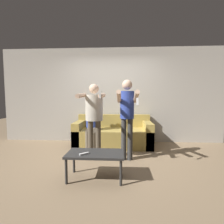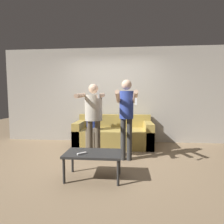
{
  "view_description": "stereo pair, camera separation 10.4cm",
  "coord_description": "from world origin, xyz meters",
  "px_view_note": "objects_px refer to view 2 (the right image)",
  "views": [
    {
      "loc": [
        0.32,
        -3.44,
        1.29
      ],
      "look_at": [
        0.08,
        0.61,
        0.95
      ],
      "focal_mm": 28.0,
      "sensor_mm": 36.0,
      "label": 1
    },
    {
      "loc": [
        0.42,
        -3.43,
        1.29
      ],
      "look_at": [
        0.08,
        0.61,
        0.95
      ],
      "focal_mm": 28.0,
      "sensor_mm": 36.0,
      "label": 2
    }
  ],
  "objects_px": {
    "couch": "(114,135)",
    "person_standing_right": "(126,111)",
    "remote_on_table": "(82,153)",
    "person_seated": "(93,122)",
    "person_standing_left": "(93,112)",
    "coffee_table": "(93,155)"
  },
  "relations": [
    {
      "from": "remote_on_table",
      "to": "person_standing_right",
      "type": "bearing_deg",
      "value": 54.42
    },
    {
      "from": "person_standing_left",
      "to": "remote_on_table",
      "type": "height_order",
      "value": "person_standing_left"
    },
    {
      "from": "couch",
      "to": "person_standing_left",
      "type": "xyz_separation_m",
      "value": [
        -0.34,
        -1.08,
        0.71
      ]
    },
    {
      "from": "person_seated",
      "to": "person_standing_right",
      "type": "bearing_deg",
      "value": -45.34
    },
    {
      "from": "person_seated",
      "to": "coffee_table",
      "type": "distance_m",
      "value": 1.77
    },
    {
      "from": "couch",
      "to": "remote_on_table",
      "type": "bearing_deg",
      "value": -99.51
    },
    {
      "from": "person_standing_right",
      "to": "remote_on_table",
      "type": "relative_size",
      "value": 11.92
    },
    {
      "from": "person_standing_left",
      "to": "person_standing_right",
      "type": "distance_m",
      "value": 0.67
    },
    {
      "from": "person_seated",
      "to": "remote_on_table",
      "type": "relative_size",
      "value": 8.5
    },
    {
      "from": "person_standing_left",
      "to": "couch",
      "type": "bearing_deg",
      "value": 72.64
    },
    {
      "from": "person_standing_right",
      "to": "person_seated",
      "type": "distance_m",
      "value": 1.28
    },
    {
      "from": "person_standing_left",
      "to": "coffee_table",
      "type": "xyz_separation_m",
      "value": [
        0.15,
        -0.85,
        -0.62
      ]
    },
    {
      "from": "person_standing_left",
      "to": "person_seated",
      "type": "xyz_separation_m",
      "value": [
        -0.19,
        0.87,
        -0.34
      ]
    },
    {
      "from": "person_seated",
      "to": "coffee_table",
      "type": "relative_size",
      "value": 1.31
    },
    {
      "from": "person_standing_left",
      "to": "person_seated",
      "type": "bearing_deg",
      "value": 102.28
    },
    {
      "from": "person_standing_right",
      "to": "coffee_table",
      "type": "distance_m",
      "value": 1.18
    },
    {
      "from": "coffee_table",
      "to": "remote_on_table",
      "type": "distance_m",
      "value": 0.19
    },
    {
      "from": "couch",
      "to": "person_standing_right",
      "type": "xyz_separation_m",
      "value": [
        0.34,
        -1.08,
        0.73
      ]
    },
    {
      "from": "couch",
      "to": "remote_on_table",
      "type": "distance_m",
      "value": 2.06
    },
    {
      "from": "person_standing_left",
      "to": "coffee_table",
      "type": "relative_size",
      "value": 1.75
    },
    {
      "from": "coffee_table",
      "to": "person_seated",
      "type": "bearing_deg",
      "value": 101.31
    },
    {
      "from": "person_seated",
      "to": "remote_on_table",
      "type": "bearing_deg",
      "value": -84.14
    }
  ]
}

